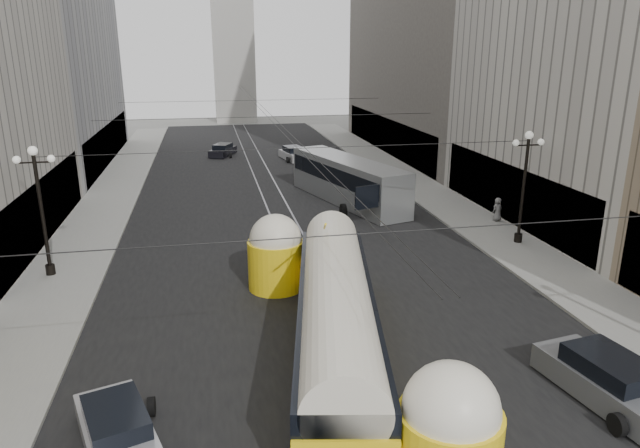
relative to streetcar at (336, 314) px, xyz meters
name	(u,v)px	position (x,y,z in m)	size (l,w,h in m)	color
road	(271,194)	(0.50, 24.80, -1.78)	(20.00, 85.00, 0.02)	black
sidewalk_left	(116,190)	(-11.50, 28.30, -1.70)	(4.00, 72.00, 0.15)	gray
sidewalk_right	(404,177)	(12.50, 28.30, -1.70)	(4.00, 72.00, 0.15)	gray
rail_left	(262,195)	(-0.25, 24.80, -1.78)	(0.12, 85.00, 0.04)	gray
rail_right	(281,194)	(1.25, 24.80, -1.78)	(0.12, 85.00, 0.04)	gray
building_left_far	(24,7)	(-19.49, 40.30, 12.53)	(12.60, 28.60, 28.60)	#999999
distant_tower	(232,19)	(0.50, 72.30, 13.19)	(6.00, 6.00, 31.36)	#B2AFA8
lamppost_left_mid	(41,204)	(-12.10, 10.30, 1.97)	(1.86, 0.44, 6.37)	black
lamppost_right_mid	(524,181)	(13.10, 10.30, 1.97)	(1.86, 0.44, 6.37)	black
catenary	(273,119)	(0.62, 23.79, 4.10)	(25.00, 72.00, 0.23)	black
streetcar	(336,314)	(0.00, 0.00, 0.00)	(5.27, 16.32, 3.64)	yellow
city_bus	(348,179)	(5.71, 21.37, -0.02)	(6.16, 13.04, 3.20)	#9DA0A2
sedan_silver	(117,431)	(-7.09, -3.61, -1.17)	(2.98, 4.56, 1.33)	#98979C
sedan_grey	(608,380)	(8.00, -4.14, -1.08)	(2.76, 5.10, 1.53)	slate
sedan_white_far	(293,154)	(4.33, 38.44, -1.16)	(2.61, 4.59, 1.36)	silver
sedan_dark_far	(223,150)	(-2.59, 42.16, -1.21)	(3.12, 4.33, 1.26)	black
pedestrian_sidewalk_right	(497,209)	(13.95, 14.44, -0.87)	(0.74, 0.46, 1.52)	slate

